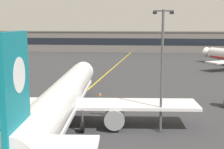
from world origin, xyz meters
name	(u,v)px	position (x,y,z in m)	size (l,w,h in m)	color
taxiway_centreline	(87,91)	(0.00, 30.00, 0.00)	(0.30, 180.00, 0.01)	yellow
airliner_foreground	(62,99)	(1.00, 9.45, 3.37)	(32.28, 41.53, 11.65)	white
apron_lamp_post	(162,69)	(12.48, 9.17, 7.13)	(2.24, 0.90, 13.64)	#515156
safety_cone_by_nose_gear	(100,94)	(3.00, 26.33, 0.26)	(0.44, 0.44, 0.55)	orange
terminal_building	(140,41)	(8.02, 113.86, 4.40)	(140.82, 12.40, 8.79)	slate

